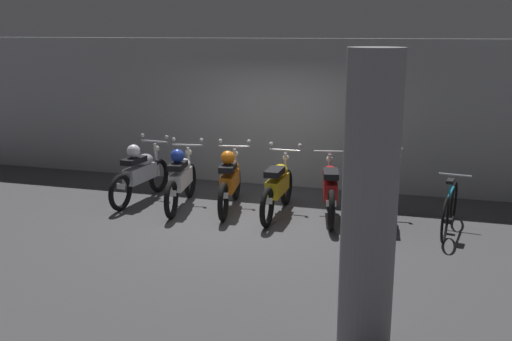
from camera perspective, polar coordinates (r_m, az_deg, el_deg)
The scene contains 10 objects.
ground_plane at distance 9.77m, azimuth -0.91°, elevation -4.72°, with size 80.00×80.00×0.00m, color #424244.
back_wall at distance 11.70m, azimuth 2.53°, elevation 5.64°, with size 16.00×0.30×2.91m, color #9EA0A3.
motorbike_slot_0 at distance 10.87m, azimuth -11.21°, elevation -0.20°, with size 0.59×1.95×1.15m.
motorbike_slot_1 at distance 10.36m, azimuth -7.33°, elevation -0.72°, with size 0.58×1.94×1.15m.
motorbike_slot_2 at distance 10.15m, azimuth -2.56°, elevation -0.92°, with size 0.58×1.94×1.15m.
motorbike_slot_3 at distance 9.86m, azimuth 2.13°, elevation -1.57°, with size 0.59×1.95×1.15m.
motorbike_slot_4 at distance 9.81m, azimuth 7.23°, elevation -1.76°, with size 0.61×1.93×1.03m.
motorbike_slot_5 at distance 9.70m, azimuth 12.32°, elevation -2.12°, with size 0.59×1.95×1.15m.
bicycle at distance 9.53m, azimuth 18.37°, elevation -3.61°, with size 0.50×1.72×0.89m.
support_pillar at distance 5.67m, azimuth 11.02°, elevation -3.13°, with size 0.53×0.53×2.91m, color gray.
Camera 1 is at (2.74, -8.87, 3.05)m, focal length 41.00 mm.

